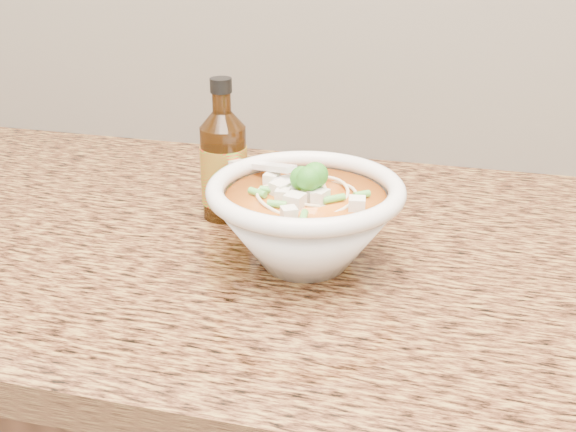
# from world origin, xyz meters

# --- Properties ---
(counter_slab) EXTENTS (4.00, 0.68, 0.04)m
(counter_slab) POSITION_xyz_m (0.00, 1.68, 0.88)
(counter_slab) COLOR olive
(counter_slab) RESTS_ON cabinet
(soup_bowl) EXTENTS (0.23, 0.22, 0.12)m
(soup_bowl) POSITION_xyz_m (-0.12, 1.61, 0.95)
(soup_bowl) COLOR white
(soup_bowl) RESTS_ON counter_slab
(hot_sauce_bottle) EXTENTS (0.06, 0.06, 0.18)m
(hot_sauce_bottle) POSITION_xyz_m (-0.25, 1.72, 0.97)
(hot_sauce_bottle) COLOR #3E2008
(hot_sauce_bottle) RESTS_ON counter_slab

